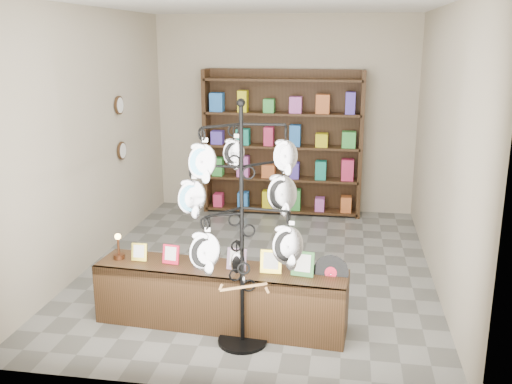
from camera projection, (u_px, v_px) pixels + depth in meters
ground at (259, 267)px, 6.80m from camera, size 5.00×5.00×0.00m
room_envelope at (259, 112)px, 6.32m from camera, size 5.00×5.00×5.00m
display_tree at (242, 208)px, 4.79m from camera, size 1.19×1.19×2.17m
front_shelf at (221, 296)px, 5.35m from camera, size 2.39×0.65×0.83m
back_shelving at (282, 147)px, 8.72m from camera, size 2.42×0.36×2.20m
wall_clocks at (120, 128)px, 7.48m from camera, size 0.03×0.24×0.84m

